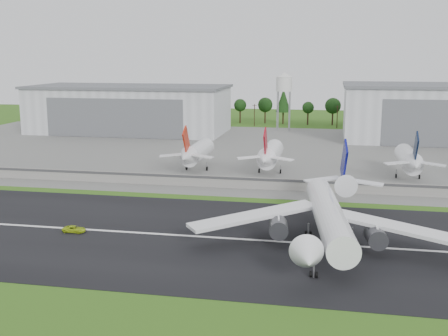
% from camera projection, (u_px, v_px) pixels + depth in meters
% --- Properties ---
extents(ground, '(600.00, 600.00, 0.00)m').
position_uv_depth(ground, '(223.00, 255.00, 108.04)').
color(ground, '#285D16').
rests_on(ground, ground).
extents(runway, '(320.00, 60.00, 0.10)m').
position_uv_depth(runway, '(232.00, 239.00, 117.66)').
color(runway, black).
rests_on(runway, ground).
extents(runway_centerline, '(220.00, 1.00, 0.02)m').
position_uv_depth(runway_centerline, '(232.00, 239.00, 117.64)').
color(runway_centerline, white).
rests_on(runway_centerline, runway).
extents(apron, '(320.00, 150.00, 0.10)m').
position_uv_depth(apron, '(281.00, 152.00, 223.50)').
color(apron, slate).
rests_on(apron, ground).
extents(blast_fence, '(240.00, 0.61, 3.50)m').
position_uv_depth(blast_fence, '(260.00, 183.00, 160.60)').
color(blast_fence, gray).
rests_on(blast_fence, ground).
extents(hangar_west, '(97.00, 44.00, 23.20)m').
position_uv_depth(hangar_west, '(130.00, 109.00, 279.42)').
color(hangar_west, silver).
rests_on(hangar_west, ground).
extents(water_tower, '(8.40, 8.40, 29.40)m').
position_uv_depth(water_tower, '(284.00, 82.00, 282.14)').
color(water_tower, '#99999E').
rests_on(water_tower, ground).
extents(utility_poles, '(230.00, 3.00, 12.00)m').
position_uv_depth(utility_poles, '(295.00, 127.00, 300.49)').
color(utility_poles, black).
rests_on(utility_poles, ground).
extents(treeline, '(320.00, 16.00, 22.00)m').
position_uv_depth(treeline, '(297.00, 124.00, 314.92)').
color(treeline, black).
rests_on(treeline, ground).
extents(main_airliner, '(56.87, 59.25, 18.17)m').
position_uv_depth(main_airliner, '(328.00, 222.00, 112.61)').
color(main_airliner, white).
rests_on(main_airliner, runway).
extents(ground_vehicle, '(5.04, 2.34, 1.40)m').
position_uv_depth(ground_vehicle, '(74.00, 229.00, 121.78)').
color(ground_vehicle, '#A3C317').
rests_on(ground_vehicle, runway).
extents(parked_jet_red_a, '(7.36, 31.29, 16.80)m').
position_uv_depth(parked_jet_red_a, '(196.00, 153.00, 185.05)').
color(parked_jet_red_a, white).
rests_on(parked_jet_red_a, ground).
extents(parked_jet_red_b, '(7.36, 31.29, 16.91)m').
position_uv_depth(parked_jet_red_b, '(270.00, 155.00, 180.44)').
color(parked_jet_red_b, white).
rests_on(parked_jet_red_b, ground).
extents(parked_jet_navy, '(7.36, 31.29, 16.82)m').
position_uv_depth(parked_jet_navy, '(409.00, 160.00, 172.36)').
color(parked_jet_navy, white).
rests_on(parked_jet_navy, ground).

